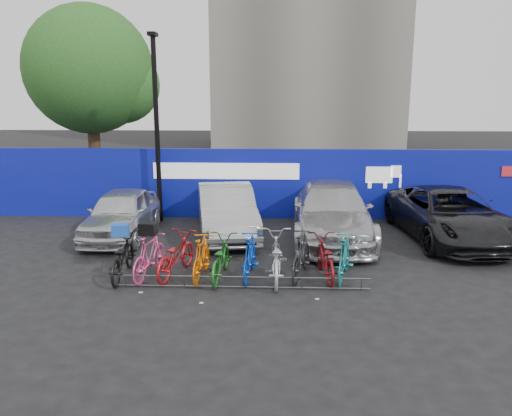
# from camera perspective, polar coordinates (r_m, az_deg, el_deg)

# --- Properties ---
(ground) EXTENTS (100.00, 100.00, 0.00)m
(ground) POSITION_cam_1_polar(r_m,az_deg,el_deg) (11.72, -1.33, -8.13)
(ground) COLOR black
(ground) RESTS_ON ground
(hoarding) EXTENTS (22.00, 0.18, 2.40)m
(hoarding) POSITION_cam_1_polar(r_m,az_deg,el_deg) (17.20, -0.06, 2.81)
(hoarding) COLOR #0A1792
(hoarding) RESTS_ON ground
(tree) EXTENTS (5.40, 5.20, 7.80)m
(tree) POSITION_cam_1_polar(r_m,az_deg,el_deg) (22.29, -17.89, 14.46)
(tree) COLOR #382314
(tree) RESTS_ON ground
(lamppost) EXTENTS (0.25, 0.50, 6.11)m
(lamppost) POSITION_cam_1_polar(r_m,az_deg,el_deg) (16.81, -11.29, 9.43)
(lamppost) COLOR black
(lamppost) RESTS_ON ground
(bike_rack) EXTENTS (5.60, 0.03, 0.30)m
(bike_rack) POSITION_cam_1_polar(r_m,az_deg,el_deg) (11.10, -1.53, -8.45)
(bike_rack) COLOR #595B60
(bike_rack) RESTS_ON ground
(car_0) EXTENTS (1.75, 4.24, 1.44)m
(car_0) POSITION_cam_1_polar(r_m,az_deg,el_deg) (15.50, -15.11, -0.59)
(car_0) COLOR silver
(car_0) RESTS_ON ground
(car_1) EXTENTS (2.41, 4.81, 1.52)m
(car_1) POSITION_cam_1_polar(r_m,az_deg,el_deg) (15.13, -3.42, -0.32)
(car_1) COLOR #A0A0A5
(car_1) RESTS_ON ground
(car_2) EXTENTS (2.45, 5.61, 1.61)m
(car_2) POSITION_cam_1_polar(r_m,az_deg,el_deg) (15.00, 8.67, -0.39)
(car_2) COLOR #B4B4BA
(car_2) RESTS_ON ground
(car_3) EXTENTS (2.91, 5.60, 1.51)m
(car_3) POSITION_cam_1_polar(r_m,az_deg,el_deg) (15.69, 21.24, -0.72)
(car_3) COLOR black
(car_3) RESTS_ON ground
(bike_0) EXTENTS (0.77, 1.96, 1.01)m
(bike_0) POSITION_cam_1_polar(r_m,az_deg,el_deg) (12.07, -15.07, -5.40)
(bike_0) COLOR black
(bike_0) RESTS_ON ground
(bike_1) EXTENTS (0.81, 1.80, 1.05)m
(bike_1) POSITION_cam_1_polar(r_m,az_deg,el_deg) (11.93, -12.06, -5.38)
(bike_1) COLOR #EC4992
(bike_1) RESTS_ON ground
(bike_2) EXTENTS (1.11, 2.01, 1.00)m
(bike_2) POSITION_cam_1_polar(r_m,az_deg,el_deg) (11.96, -9.18, -5.32)
(bike_2) COLOR red
(bike_2) RESTS_ON ground
(bike_3) EXTENTS (0.60, 1.73, 1.02)m
(bike_3) POSITION_cam_1_polar(r_m,az_deg,el_deg) (11.66, -6.26, -5.66)
(bike_3) COLOR orange
(bike_3) RESTS_ON ground
(bike_4) EXTENTS (0.81, 1.93, 0.99)m
(bike_4) POSITION_cam_1_polar(r_m,az_deg,el_deg) (11.62, -4.11, -5.76)
(bike_4) COLOR #1D691F
(bike_4) RESTS_ON ground
(bike_5) EXTENTS (0.67, 1.79, 1.05)m
(bike_5) POSITION_cam_1_polar(r_m,az_deg,el_deg) (11.60, -0.70, -5.59)
(bike_5) COLOR #0B3DC4
(bike_5) RESTS_ON ground
(bike_6) EXTENTS (0.76, 2.11, 1.10)m
(bike_6) POSITION_cam_1_polar(r_m,az_deg,el_deg) (11.50, 2.24, -5.63)
(bike_6) COLOR #B4B8BC
(bike_6) RESTS_ON ground
(bike_7) EXTENTS (0.95, 1.88, 1.09)m
(bike_7) POSITION_cam_1_polar(r_m,az_deg,el_deg) (11.71, 5.19, -5.38)
(bike_7) COLOR black
(bike_7) RESTS_ON ground
(bike_8) EXTENTS (0.84, 1.91, 0.97)m
(bike_8) POSITION_cam_1_polar(r_m,az_deg,el_deg) (11.79, 7.83, -5.62)
(bike_8) COLOR maroon
(bike_8) RESTS_ON ground
(bike_9) EXTENTS (0.92, 1.81, 1.05)m
(bike_9) POSITION_cam_1_polar(r_m,az_deg,el_deg) (11.73, 10.05, -5.60)
(bike_9) COLOR #1C7877
(bike_9) RESTS_ON ground
(cargo_crate) EXTENTS (0.44, 0.37, 0.27)m
(cargo_crate) POSITION_cam_1_polar(r_m,az_deg,el_deg) (11.89, -15.25, -2.44)
(cargo_crate) COLOR blue
(cargo_crate) RESTS_ON bike_0
(cargo_topcase) EXTENTS (0.41, 0.38, 0.28)m
(cargo_topcase) POSITION_cam_1_polar(r_m,az_deg,el_deg) (11.74, -12.21, -2.30)
(cargo_topcase) COLOR black
(cargo_topcase) RESTS_ON bike_1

